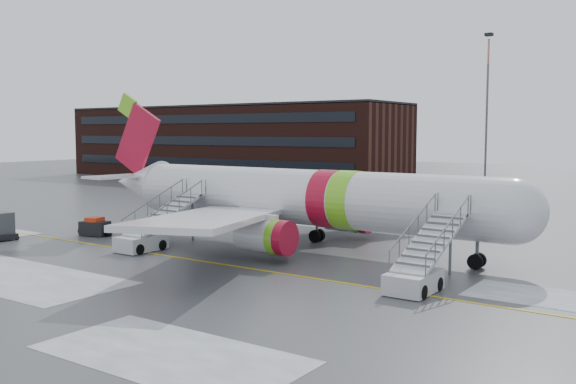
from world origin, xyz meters
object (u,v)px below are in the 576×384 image
Objects in this scene: baggage_tractor at (95,228)px; pushback_tug at (145,234)px; airstair_fwd at (420,269)px; airstair_aft at (149,234)px; airliner at (293,197)px.

pushback_tug is at bearing 0.09° from baggage_tractor.
airstair_fwd is 19.52m from airstair_aft.
airliner is 4.55× the size of airstair_fwd.
pushback_tug is (-21.78, 1.64, -0.41)m from airstair_fwd.
airliner is at bearing 18.00° from baggage_tractor.
airliner is 12.24× the size of baggage_tractor.
airstair_fwd is 21.84m from pushback_tug.
airstair_aft is 7.93m from baggage_tractor.
airstair_fwd is 27.32m from baggage_tractor.
pushback_tug is at bearing 175.68° from airstair_fwd.
airliner reaches higher than airstair_fwd.
baggage_tractor is at bearing -179.91° from pushback_tug.
pushback_tug is 5.49m from baggage_tractor.
baggage_tractor is at bearing -162.00° from airliner.
airliner is 11.11m from pushback_tug.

